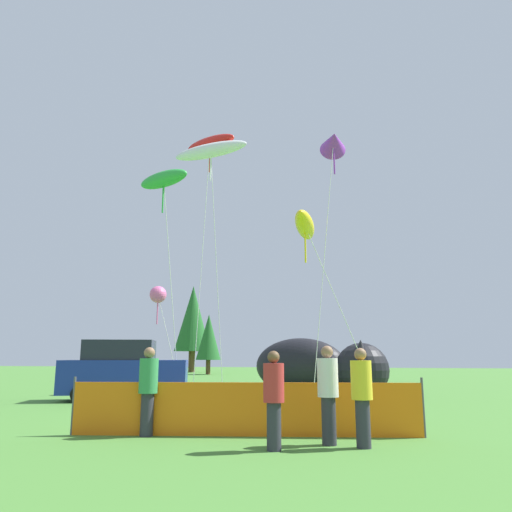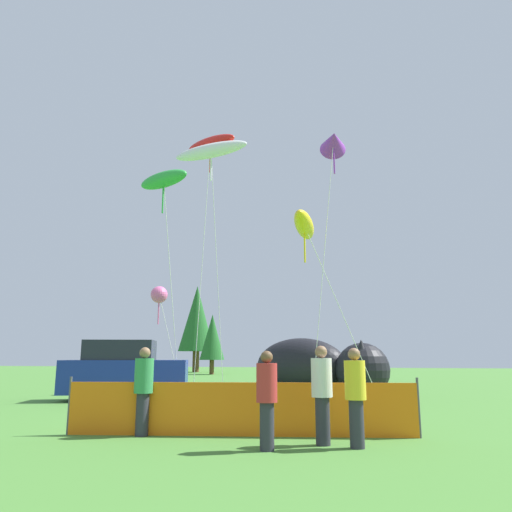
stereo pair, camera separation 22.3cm
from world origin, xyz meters
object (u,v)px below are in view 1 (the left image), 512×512
Objects in this scene: spectator_in_yellow_shirt at (148,387)px; spectator_in_red_shirt at (362,393)px; folding_chair at (283,399)px; kite_purple_delta at (334,143)px; inflatable_cat at (315,369)px; kite_white_ghost at (211,151)px; spectator_in_black_shirt at (274,395)px; kite_green_fish at (164,180)px; spectator_in_grey_shirt at (328,390)px; kite_pink_octopus at (158,295)px; kite_yellow_hero at (305,226)px; kite_red_lizard at (210,145)px; parked_car at (124,371)px.

spectator_in_red_shirt is (4.19, -0.37, -0.02)m from spectator_in_yellow_shirt.
folding_chair is 10.61m from kite_purple_delta.
inflatable_cat is 9.89m from kite_white_ghost.
kite_green_fish is at bearing 125.57° from spectator_in_black_shirt.
spectator_in_grey_shirt is at bearing -59.70° from kite_white_ghost.
spectator_in_yellow_shirt is (-2.14, -11.17, -0.12)m from inflatable_cat.
kite_white_ghost is at bearing 59.15° from kite_green_fish.
spectator_in_black_shirt is at bearing -19.05° from spectator_in_yellow_shirt.
spectator_in_red_shirt is at bearing -84.42° from kite_purple_delta.
spectator_in_red_shirt is 14.56m from kite_pink_octopus.
spectator_in_yellow_shirt is at bearing 174.97° from spectator_in_red_shirt.
inflatable_cat is at bearing 100.08° from spectator_in_red_shirt.
kite_yellow_hero is (-0.39, 7.97, 5.06)m from spectator_in_black_shirt.
kite_white_ghost reaches higher than kite_yellow_hero.
spectator_in_black_shirt is 2.90m from spectator_in_yellow_shirt.
kite_purple_delta reaches higher than kite_pink_octopus.
spectator_in_yellow_shirt reaches higher than folding_chair.
spectator_in_grey_shirt is at bearing -60.36° from kite_red_lizard.
kite_red_lizard is 1.05m from kite_white_ghost.
kite_purple_delta is at bearing 91.74° from spectator_in_grey_shirt.
folding_chair is 3.54m from spectator_in_grey_shirt.
kite_purple_delta is (3.33, 8.46, 8.62)m from spectator_in_yellow_shirt.
spectator_in_red_shirt is 15.24m from kite_red_lizard.
kite_white_ghost reaches higher than parked_car.
kite_white_ghost reaches higher than spectator_in_black_shirt.
inflatable_cat is 9.00m from kite_purple_delta.
parked_car is 11.52m from kite_purple_delta.
folding_chair is 12.75m from kite_red_lizard.
kite_white_ghost is at bearing 174.89° from kite_purple_delta.
kite_red_lizard reaches higher than folding_chair.
spectator_in_red_shirt is at bearing -51.51° from kite_pink_octopus.
kite_white_ghost is at bearing 100.99° from spectator_in_yellow_shirt.
folding_chair is 9.89m from kite_green_fish.
kite_pink_octopus is 0.44× the size of kite_white_ghost.
kite_purple_delta is (0.59, 9.41, 8.67)m from spectator_in_black_shirt.
spectator_in_yellow_shirt is 0.17× the size of kite_purple_delta.
kite_white_ghost is at bearing 14.16° from parked_car.
spectator_in_grey_shirt is at bearing -53.03° from kite_pink_octopus.
kite_green_fish is (-0.88, -2.73, -2.52)m from kite_red_lizard.
inflatable_cat is at bearing 92.82° from spectator_in_black_shirt.
kite_white_ghost is (-4.08, 1.89, 3.93)m from kite_yellow_hero.
spectator_in_yellow_shirt is at bearing -108.50° from kite_yellow_hero.
kite_green_fish reaches higher than spectator_in_red_shirt.
kite_purple_delta is (1.12, 5.43, 9.04)m from folding_chair.
kite_white_ghost is (-5.32, 9.11, 8.93)m from spectator_in_grey_shirt.
kite_white_ghost is at bearing -32.06° from kite_pink_octopus.
kite_green_fish is (-6.50, 7.14, 7.07)m from spectator_in_grey_shirt.
parked_car is at bearing 177.59° from kite_yellow_hero.
kite_red_lizard is 3.82m from kite_green_fish.
kite_green_fish is (-6.24, -1.52, -1.54)m from kite_purple_delta.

